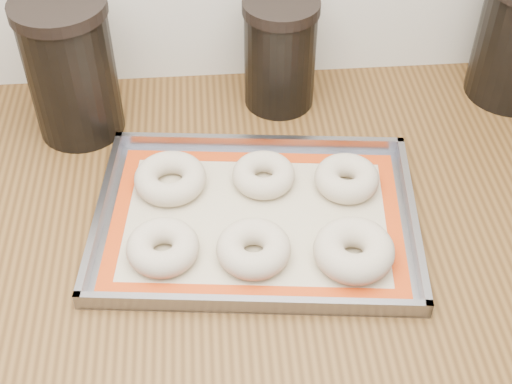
{
  "coord_description": "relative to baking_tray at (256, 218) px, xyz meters",
  "views": [
    {
      "loc": [
        -0.22,
        0.92,
        1.66
      ],
      "look_at": [
        -0.16,
        1.63,
        0.96
      ],
      "focal_mm": 50.0,
      "sensor_mm": 36.0,
      "label": 1
    }
  ],
  "objects": [
    {
      "name": "canister_left",
      "position": [
        -0.27,
        0.24,
        0.11
      ],
      "size": [
        0.15,
        0.15,
        0.23
      ],
      "color": "black",
      "rests_on": "countertop"
    },
    {
      "name": "bagel_back_mid",
      "position": [
        0.02,
        0.08,
        0.01
      ],
      "size": [
        0.11,
        0.11,
        0.03
      ],
      "primitive_type": "torus",
      "rotation": [
        0.0,
        0.0,
        0.2
      ],
      "color": "beige",
      "rests_on": "baking_mat"
    },
    {
      "name": "cabinet",
      "position": [
        0.16,
        0.05,
        -0.48
      ],
      "size": [
        3.0,
        0.65,
        0.86
      ],
      "primitive_type": "cube",
      "color": "#5B6256",
      "rests_on": "floor"
    },
    {
      "name": "bagel_back_left",
      "position": [
        -0.12,
        0.08,
        0.02
      ],
      "size": [
        0.14,
        0.14,
        0.04
      ],
      "primitive_type": "torus",
      "rotation": [
        0.0,
        0.0,
        -0.34
      ],
      "color": "beige",
      "rests_on": "baking_mat"
    },
    {
      "name": "countertop",
      "position": [
        0.16,
        0.05,
        -0.03
      ],
      "size": [
        3.06,
        0.68,
        0.04
      ],
      "primitive_type": "cube",
      "color": "brown",
      "rests_on": "cabinet"
    },
    {
      "name": "bagel_back_right",
      "position": [
        0.14,
        0.06,
        0.02
      ],
      "size": [
        0.11,
        0.11,
        0.04
      ],
      "primitive_type": "torus",
      "rotation": [
        0.0,
        0.0,
        -0.15
      ],
      "color": "beige",
      "rests_on": "baking_mat"
    },
    {
      "name": "baking_mat",
      "position": [
        -0.0,
        0.0,
        -0.0
      ],
      "size": [
        0.45,
        0.33,
        0.0
      ],
      "rotation": [
        0.0,
        0.0,
        -0.11
      ],
      "color": "#C6B793",
      "rests_on": "baking_tray"
    },
    {
      "name": "bagel_front_mid",
      "position": [
        -0.01,
        -0.07,
        0.02
      ],
      "size": [
        0.13,
        0.13,
        0.04
      ],
      "primitive_type": "torus",
      "rotation": [
        0.0,
        0.0,
        -0.31
      ],
      "color": "beige",
      "rests_on": "baking_mat"
    },
    {
      "name": "baking_tray",
      "position": [
        0.0,
        0.0,
        0.0
      ],
      "size": [
        0.49,
        0.38,
        0.03
      ],
      "rotation": [
        0.0,
        0.0,
        -0.11
      ],
      "color": "gray",
      "rests_on": "countertop"
    },
    {
      "name": "bagel_front_right",
      "position": [
        0.13,
        -0.09,
        0.02
      ],
      "size": [
        0.14,
        0.14,
        0.04
      ],
      "primitive_type": "torus",
      "rotation": [
        0.0,
        0.0,
        -0.32
      ],
      "color": "beige",
      "rests_on": "baking_mat"
    },
    {
      "name": "bagel_front_left",
      "position": [
        -0.13,
        -0.06,
        0.02
      ],
      "size": [
        0.12,
        0.12,
        0.04
      ],
      "primitive_type": "torus",
      "rotation": [
        0.0,
        0.0,
        -0.2
      ],
      "color": "beige",
      "rests_on": "baking_mat"
    },
    {
      "name": "canister_mid",
      "position": [
        0.06,
        0.29,
        0.09
      ],
      "size": [
        0.12,
        0.12,
        0.19
      ],
      "color": "black",
      "rests_on": "countertop"
    }
  ]
}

